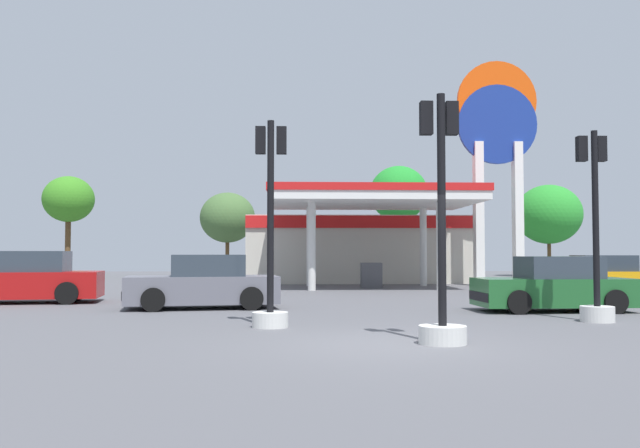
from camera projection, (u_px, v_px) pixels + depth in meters
name	position (u px, v px, depth m)	size (l,w,h in m)	color
ground_plane	(387.00, 344.00, 11.19)	(90.00, 90.00, 0.00)	#56565B
gas_station	(360.00, 243.00, 34.33)	(11.49, 12.06, 4.27)	beige
station_pole_sign	(497.00, 145.00, 31.59)	(3.76, 0.56, 10.61)	white
car_0	(203.00, 284.00, 18.43)	(4.35, 2.39, 1.48)	black
car_1	(607.00, 277.00, 24.29)	(4.07, 1.92, 1.44)	black
car_2	(27.00, 279.00, 20.47)	(4.64, 2.50, 1.58)	black
car_3	(554.00, 286.00, 17.51)	(4.06, 1.94, 1.43)	black
traffic_signal_0	(595.00, 257.00, 14.89)	(0.73, 0.73, 4.26)	silver
traffic_signal_1	(270.00, 255.00, 13.80)	(0.74, 0.74, 4.27)	silver
traffic_signal_2	(442.00, 262.00, 11.29)	(0.80, 0.80, 4.22)	silver
tree_0	(69.00, 200.00, 42.45)	(3.19, 3.19, 6.40)	brown
tree_1	(228.00, 218.00, 41.55)	(3.41, 3.41, 5.28)	brown
tree_2	(399.00, 194.00, 42.79)	(3.69, 3.69, 7.09)	brown
tree_3	(549.00, 214.00, 43.53)	(4.25, 4.25, 5.97)	brown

